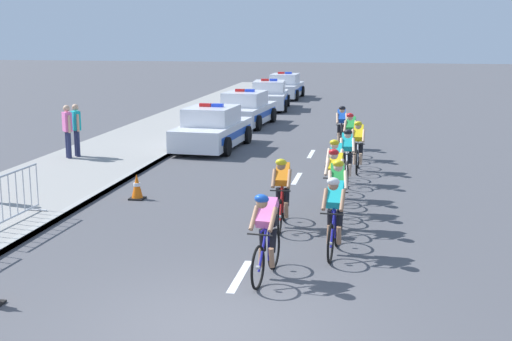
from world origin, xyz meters
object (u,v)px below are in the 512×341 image
object	(u,v)px
cyclist_tenth	(342,126)
police_car_third	(269,96)
cyclist_lead	(266,234)
spectator_back	(76,126)
police_car_second	(246,110)
crowd_barrier_middle	(9,199)
cyclist_sixth	(335,168)
traffic_cone_mid	(137,187)
cyclist_seventh	(347,155)
cyclist_second	(334,214)
cyclist_eighth	(350,135)
spectator_closest	(67,128)
cyclist_fourth	(337,193)
cyclist_third	(282,191)
police_car_furthest	(285,87)
cyclist_ninth	(358,145)
cyclist_fifth	(335,179)
police_car_nearest	(212,129)

from	to	relation	value
cyclist_tenth	police_car_third	distance (m)	12.53
cyclist_lead	spectator_back	world-z (taller)	spectator_back
police_car_second	crowd_barrier_middle	size ratio (longest dim) A/B	1.94
cyclist_sixth	crowd_barrier_middle	world-z (taller)	cyclist_sixth
police_car_third	traffic_cone_mid	size ratio (longest dim) A/B	7.08
cyclist_sixth	police_car_third	world-z (taller)	police_car_third
cyclist_seventh	crowd_barrier_middle	size ratio (longest dim) A/B	0.74
cyclist_tenth	cyclist_seventh	bearing A→B (deg)	-85.23
crowd_barrier_middle	spectator_back	bearing A→B (deg)	104.44
cyclist_second	crowd_barrier_middle	bearing A→B (deg)	175.68
cyclist_eighth	spectator_closest	size ratio (longest dim) A/B	1.03
cyclist_sixth	crowd_barrier_middle	bearing A→B (deg)	-149.29
cyclist_fourth	cyclist_sixth	distance (m)	2.67
cyclist_fourth	cyclist_tenth	xyz separation A→B (m)	(-0.50, 10.15, 0.00)
cyclist_sixth	cyclist_fourth	bearing A→B (deg)	-85.28
cyclist_lead	cyclist_second	xyz separation A→B (m)	(1.03, 1.49, 0.00)
cyclist_third	police_car_second	size ratio (longest dim) A/B	0.38
police_car_furthest	crowd_barrier_middle	xyz separation A→B (m)	(-1.77, -29.05, -0.03)
police_car_second	cyclist_tenth	bearing A→B (deg)	-49.67
cyclist_sixth	police_car_furthest	xyz separation A→B (m)	(-4.72, 25.20, -0.11)
police_car_second	traffic_cone_mid	xyz separation A→B (m)	(-0.06, -13.61, -0.37)
cyclist_second	spectator_back	distance (m)	11.96
cyclist_second	cyclist_ninth	size ratio (longest dim) A/B	1.00
cyclist_tenth	police_car_furthest	world-z (taller)	police_car_furthest
spectator_closest	cyclist_lead	bearing A→B (deg)	-49.89
police_car_third	spectator_closest	world-z (taller)	spectator_closest
police_car_third	spectator_closest	size ratio (longest dim) A/B	2.70
police_car_second	spectator_closest	world-z (taller)	spectator_closest
spectator_closest	spectator_back	bearing A→B (deg)	66.50
cyclist_seventh	police_car_second	world-z (taller)	police_car_second
spectator_closest	spectator_back	distance (m)	0.36
cyclist_fifth	cyclist_eighth	size ratio (longest dim) A/B	1.00
cyclist_second	police_car_furthest	size ratio (longest dim) A/B	0.39
cyclist_third	crowd_barrier_middle	bearing A→B (deg)	-168.52
cyclist_fifth	cyclist_seventh	size ratio (longest dim) A/B	1.00
cyclist_second	traffic_cone_mid	bearing A→B (deg)	145.50
cyclist_fourth	spectator_closest	xyz separation A→B (m)	(-8.82, 6.13, 0.30)
cyclist_lead	police_car_furthest	size ratio (longest dim) A/B	0.39
cyclist_tenth	crowd_barrier_middle	xyz separation A→B (m)	(-6.21, -11.35, -0.14)
police_car_nearest	police_car_third	world-z (taller)	same
cyclist_third	police_car_second	xyz separation A→B (m)	(-3.79, 15.45, -0.11)
police_car_nearest	cyclist_sixth	bearing A→B (deg)	-54.77
cyclist_second	police_car_nearest	bearing A→B (deg)	114.33
cyclist_fifth	police_car_third	size ratio (longest dim) A/B	0.38
cyclist_third	cyclist_tenth	xyz separation A→B (m)	(0.64, 10.22, 0.00)
cyclist_third	police_car_nearest	xyz separation A→B (m)	(-3.79, 9.41, -0.11)
police_car_second	cyclist_eighth	bearing A→B (deg)	-56.28
crowd_barrier_middle	police_car_second	bearing A→B (deg)	83.91
cyclist_sixth	cyclist_eighth	bearing A→B (deg)	88.77
cyclist_third	cyclist_fourth	bearing A→B (deg)	3.19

